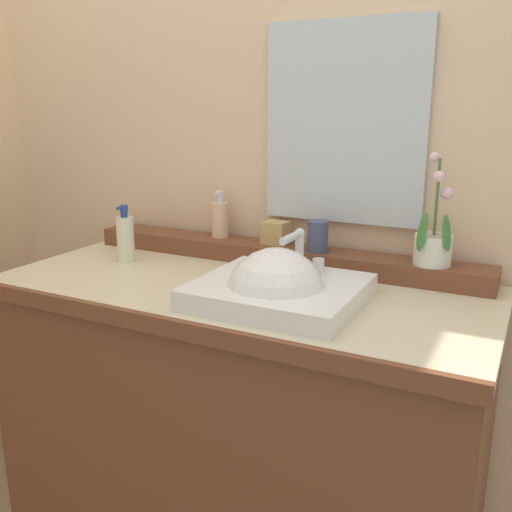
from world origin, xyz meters
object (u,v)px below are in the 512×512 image
potted_plant (434,242)px  tumbler_cup (318,236)px  sink_basin (277,296)px  lotion_bottle (125,238)px  trinket_box (276,233)px  soap_dispenser (220,218)px

potted_plant → tumbler_cup: size_ratio=3.24×
sink_basin → potted_plant: (0.32, 0.33, 0.10)m
tumbler_cup → lotion_bottle: size_ratio=0.52×
potted_plant → trinket_box: 0.49m
sink_basin → potted_plant: 0.47m
soap_dispenser → tumbler_cup: size_ratio=1.64×
potted_plant → soap_dispenser: bearing=177.5°
trinket_box → soap_dispenser: bearing=-177.3°
trinket_box → lotion_bottle: bearing=-148.8°
potted_plant → lotion_bottle: (-0.91, -0.19, -0.04)m
tumbler_cup → lotion_bottle: lotion_bottle is taller
tumbler_cup → lotion_bottle: 0.60m
lotion_bottle → sink_basin: bearing=-13.0°
potted_plant → trinket_box: (-0.49, 0.03, -0.03)m
trinket_box → lotion_bottle: (-0.42, -0.22, -0.02)m
sink_basin → potted_plant: bearing=46.1°
lotion_bottle → tumbler_cup: bearing=17.5°
soap_dispenser → lotion_bottle: 0.31m
potted_plant → lotion_bottle: potted_plant is taller
trinket_box → lotion_bottle: size_ratio=0.43×
sink_basin → tumbler_cup: 0.33m
trinket_box → tumbler_cup: bearing=-8.8°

